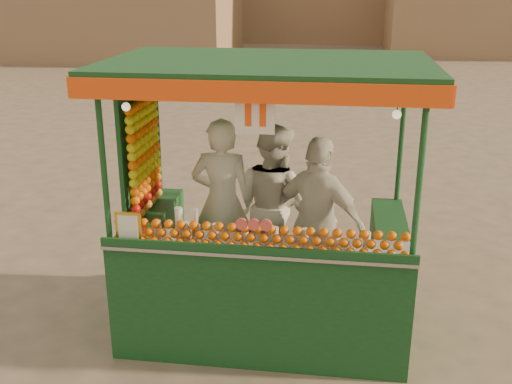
# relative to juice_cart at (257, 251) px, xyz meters

# --- Properties ---
(ground) EXTENTS (90.00, 90.00, 0.00)m
(ground) POSITION_rel_juice_cart_xyz_m (0.19, 0.05, -0.80)
(ground) COLOR brown
(ground) RESTS_ON ground
(juice_cart) EXTENTS (2.73, 1.77, 2.48)m
(juice_cart) POSITION_rel_juice_cart_xyz_m (0.00, 0.00, 0.00)
(juice_cart) COLOR #103C1A
(juice_cart) RESTS_ON ground
(vendor_left) EXTENTS (0.60, 0.40, 1.63)m
(vendor_left) POSITION_rel_juice_cart_xyz_m (-0.39, 0.41, 0.30)
(vendor_left) COLOR white
(vendor_left) RESTS_ON ground
(vendor_middle) EXTENTS (0.97, 0.94, 1.58)m
(vendor_middle) POSITION_rel_juice_cart_xyz_m (0.09, 0.48, 0.27)
(vendor_middle) COLOR beige
(vendor_middle) RESTS_ON ground
(vendor_right) EXTENTS (0.98, 0.75, 1.56)m
(vendor_right) POSITION_rel_juice_cart_xyz_m (0.53, 0.12, 0.26)
(vendor_right) COLOR silver
(vendor_right) RESTS_ON ground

